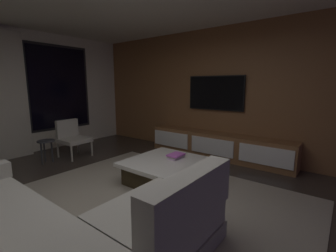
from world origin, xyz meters
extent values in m
plane|color=#332B26|center=(0.00, 0.00, 0.00)|extent=(9.20, 9.20, 0.00)
cube|color=black|center=(1.30, 3.60, 1.45)|extent=(1.52, 0.02, 2.02)
cube|color=black|center=(1.30, 3.58, 1.45)|extent=(1.40, 0.03, 1.90)
cube|color=brown|center=(3.06, 0.00, 1.35)|extent=(0.12, 7.80, 2.70)
cube|color=gray|center=(0.35, -0.10, 0.01)|extent=(3.20, 3.80, 0.01)
cube|color=#B2ADA3|center=(-1.11, 0.07, 0.30)|extent=(0.86, 2.42, 0.24)
cube|color=gray|center=(-0.13, -0.73, 0.09)|extent=(1.10, 0.90, 0.18)
cube|color=#B2ADA3|center=(-0.13, -0.73, 0.30)|extent=(1.07, 0.86, 0.24)
cube|color=#B2ADA3|center=(-0.13, -1.08, 0.62)|extent=(1.10, 0.20, 0.40)
cube|color=#352A18|center=(1.10, 0.12, 0.15)|extent=(1.00, 1.00, 0.30)
cube|color=white|center=(1.10, 0.12, 0.33)|extent=(1.16, 1.16, 0.06)
cube|color=#C4A7C8|center=(1.29, 0.08, 0.37)|extent=(0.29, 0.14, 0.02)
cube|color=gray|center=(1.29, 0.09, 0.39)|extent=(0.26, 0.17, 0.02)
cube|color=#C55CC9|center=(1.29, 0.09, 0.42)|extent=(0.27, 0.20, 0.02)
cylinder|color=#B2ADA0|center=(1.22, 2.28, 0.18)|extent=(0.04, 0.04, 0.36)
cylinder|color=#B2ADA0|center=(0.74, 2.26, 0.18)|extent=(0.04, 0.04, 0.36)
cylinder|color=#B2ADA0|center=(1.20, 2.78, 0.18)|extent=(0.04, 0.04, 0.36)
cylinder|color=#B2ADA0|center=(0.72, 2.75, 0.18)|extent=(0.04, 0.04, 0.36)
cube|color=#B2ADA3|center=(0.97, 2.52, 0.36)|extent=(0.57, 0.58, 0.08)
cube|color=#B2ADA3|center=(0.96, 2.76, 0.59)|extent=(0.49, 0.10, 0.38)
cylinder|color=#333338|center=(0.30, 2.55, 0.23)|extent=(0.03, 0.03, 0.46)
cylinder|color=#333338|center=(0.50, 2.55, 0.23)|extent=(0.03, 0.03, 0.46)
cylinder|color=#333338|center=(0.40, 2.65, 0.23)|extent=(0.03, 0.03, 0.46)
cylinder|color=#333338|center=(0.40, 2.55, 0.45)|extent=(0.32, 0.32, 0.02)
cube|color=brown|center=(2.78, 0.10, 0.26)|extent=(0.44, 3.10, 0.52)
cube|color=white|center=(2.55, -0.94, 0.29)|extent=(0.02, 0.93, 0.33)
cube|color=white|center=(2.55, 0.10, 0.29)|extent=(0.02, 0.93, 0.33)
cube|color=white|center=(2.55, 1.15, 0.29)|extent=(0.02, 0.93, 0.33)
cube|color=#352214|center=(2.74, -0.75, 0.12)|extent=(0.33, 0.68, 0.19)
cube|color=#86A2C9|center=(2.74, -1.01, 0.10)|extent=(0.03, 0.04, 0.14)
cube|color=#CC4161|center=(2.74, -0.84, 0.10)|extent=(0.03, 0.04, 0.14)
cube|color=beige|center=(2.74, -0.67, 0.11)|extent=(0.03, 0.04, 0.16)
cube|color=#C9794F|center=(2.74, -0.49, 0.10)|extent=(0.03, 0.04, 0.15)
cube|color=black|center=(2.95, 0.25, 1.35)|extent=(0.04, 1.26, 0.72)
cube|color=black|center=(2.95, 0.25, 1.35)|extent=(0.05, 1.22, 0.68)
camera|label=1|loc=(-1.63, -2.01, 1.51)|focal=24.94mm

